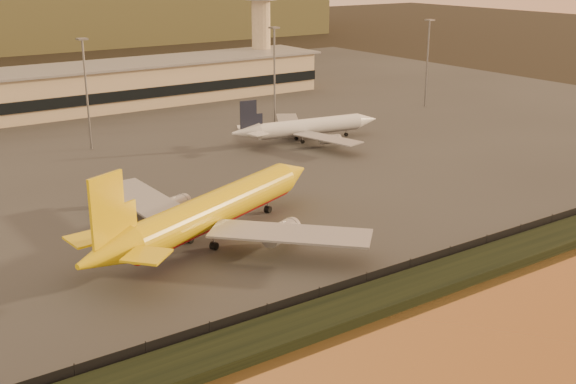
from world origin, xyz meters
The scene contains 11 objects.
ground centered at (0.00, 0.00, 0.00)m, with size 900.00×900.00×0.00m, color black.
embankment centered at (0.00, -17.00, 0.70)m, with size 320.00×7.00×1.40m, color black.
tarmac centered at (0.00, 95.00, 0.10)m, with size 320.00×220.00×0.20m, color #2D2D2D.
perimeter_fence centered at (0.00, -13.00, 1.30)m, with size 300.00×0.05×2.20m, color black.
terminal_building centered at (-14.52, 125.55, 6.25)m, with size 202.00×25.00×12.60m.
control_tower centered at (70.00, 131.00, 21.66)m, with size 11.20×11.20×35.50m.
apron_light_masts centered at (15.00, 75.00, 15.70)m, with size 152.20×12.20×25.40m.
dhl_cargo_jet centered at (-14.46, 14.04, 5.06)m, with size 52.20×49.40×16.28m.
white_narrowbody_jet centered at (35.89, 57.73, 3.55)m, with size 39.02×37.70×11.22m.
gse_vehicle_yellow centered at (0.46, 26.77, 1.21)m, with size 4.48×2.01×2.01m, color #DBB70B.
gse_vehicle_white centered at (-21.30, 38.81, 1.20)m, with size 4.44×2.00×2.00m, color silver.
Camera 1 is at (-65.16, -79.61, 42.82)m, focal length 45.00 mm.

